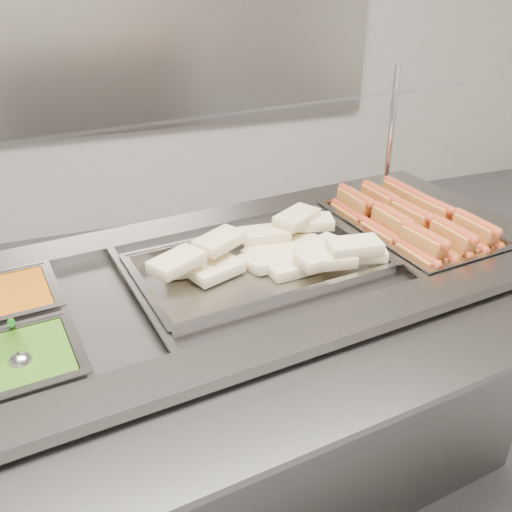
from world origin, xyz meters
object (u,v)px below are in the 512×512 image
object	(u,v)px
sneeze_guard	(205,122)
pan_hotdogs	(409,235)
pan_wraps	(259,270)
serving_spoon	(19,356)
steam_counter	(242,388)

from	to	relation	value
sneeze_guard	pan_hotdogs	bearing A→B (deg)	-12.09
pan_hotdogs	pan_wraps	world-z (taller)	same
pan_wraps	serving_spoon	xyz separation A→B (m)	(-0.58, -0.21, 0.03)
steam_counter	sneeze_guard	size ratio (longest dim) A/B	1.18
pan_wraps	serving_spoon	size ratio (longest dim) A/B	4.00
steam_counter	pan_hotdogs	distance (m)	0.66
pan_hotdogs	pan_wraps	xyz separation A→B (m)	(-0.50, -0.06, 0.01)
pan_hotdogs	serving_spoon	bearing A→B (deg)	-165.92
pan_hotdogs	serving_spoon	distance (m)	1.11
sneeze_guard	pan_wraps	bearing A→B (deg)	-67.46
sneeze_guard	serving_spoon	xyz separation A→B (m)	(-0.50, -0.39, -0.32)
sneeze_guard	pan_hotdogs	distance (m)	0.69
pan_wraps	pan_hotdogs	bearing A→B (deg)	7.19
steam_counter	pan_hotdogs	xyz separation A→B (m)	(0.55, 0.07, 0.36)
sneeze_guard	pan_wraps	xyz separation A→B (m)	(0.08, -0.19, -0.35)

